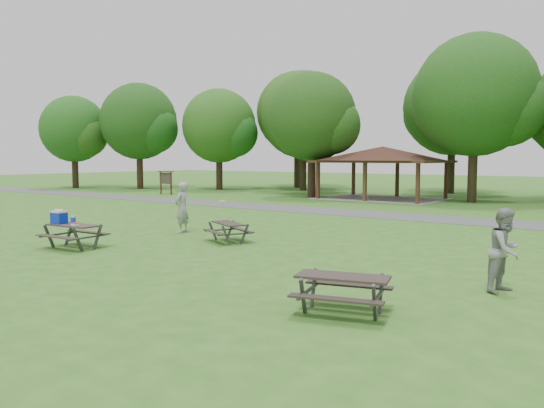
{
  "coord_description": "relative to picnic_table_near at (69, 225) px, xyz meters",
  "views": [
    {
      "loc": [
        12.21,
        -11.15,
        2.95
      ],
      "look_at": [
        1.0,
        4.0,
        1.3
      ],
      "focal_mm": 35.0,
      "sensor_mm": 36.0,
      "label": 1
    }
  ],
  "objects": [
    {
      "name": "ground",
      "position": [
        3.39,
        1.28,
        -0.74
      ],
      "size": [
        160.0,
        160.0,
        0.0
      ],
      "primitive_type": "plane",
      "color": "#31681D",
      "rests_on": "ground"
    },
    {
      "name": "asphalt_path",
      "position": [
        3.39,
        15.28,
        -0.73
      ],
      "size": [
        120.0,
        3.2,
        0.02
      ],
      "primitive_type": "cube",
      "color": "#4C4C4F",
      "rests_on": "ground"
    },
    {
      "name": "pavilion",
      "position": [
        -0.61,
        25.28,
        2.32
      ],
      "size": [
        8.6,
        7.01,
        3.76
      ],
      "color": "#3A1E15",
      "rests_on": "ground"
    },
    {
      "name": "notice_board",
      "position": [
        -16.61,
        19.28,
        0.57
      ],
      "size": [
        1.6,
        0.3,
        1.88
      ],
      "color": "#392315",
      "rests_on": "ground"
    },
    {
      "name": "tree_row_a",
      "position": [
        -24.52,
        23.31,
        5.41
      ],
      "size": [
        7.56,
        7.2,
        9.97
      ],
      "color": "black",
      "rests_on": "ground"
    },
    {
      "name": "tree_row_b",
      "position": [
        -17.53,
        26.81,
        4.93
      ],
      "size": [
        7.14,
        6.8,
        9.28
      ],
      "color": "black",
      "rests_on": "ground"
    },
    {
      "name": "tree_row_c",
      "position": [
        -10.52,
        30.31,
        5.8
      ],
      "size": [
        8.19,
        7.8,
        10.67
      ],
      "color": "black",
      "rests_on": "ground"
    },
    {
      "name": "tree_row_d",
      "position": [
        -5.53,
        23.81,
        5.03
      ],
      "size": [
        6.93,
        6.6,
        9.27
      ],
      "color": "black",
      "rests_on": "ground"
    },
    {
      "name": "tree_row_e",
      "position": [
        5.49,
        26.31,
        6.04
      ],
      "size": [
        8.4,
        8.0,
        11.02
      ],
      "color": "black",
      "rests_on": "ground"
    },
    {
      "name": "tree_deep_a",
      "position": [
        -13.51,
        33.81,
        6.39
      ],
      "size": [
        8.4,
        8.0,
        11.38
      ],
      "color": "black",
      "rests_on": "ground"
    },
    {
      "name": "tree_deep_b",
      "position": [
        1.49,
        34.31,
        6.15
      ],
      "size": [
        8.4,
        8.0,
        11.13
      ],
      "color": "black",
      "rests_on": "ground"
    },
    {
      "name": "tree_flank_left",
      "position": [
        -30.53,
        20.31,
        4.79
      ],
      "size": [
        6.72,
        6.4,
        8.93
      ],
      "color": "black",
      "rests_on": "ground"
    },
    {
      "name": "picnic_table_near",
      "position": [
        0.0,
        0.0,
        0.0
      ],
      "size": [
        1.98,
        1.64,
        1.29
      ],
      "color": "#332A25",
      "rests_on": "ground"
    },
    {
      "name": "picnic_table_middle",
      "position": [
        3.42,
        4.02,
        -0.22
      ],
      "size": [
        2.02,
        1.87,
        0.7
      ],
      "color": "#2D2520",
      "rests_on": "ground"
    },
    {
      "name": "picnic_table_far",
      "position": [
        10.81,
        -1.16,
        -0.18
      ],
      "size": [
        2.05,
        1.82,
        0.75
      ],
      "color": "#2D2421",
      "rests_on": "ground"
    },
    {
      "name": "frisbee_in_flight",
      "position": [
        2.97,
        4.23,
        0.66
      ],
      "size": [
        0.3,
        0.3,
        0.02
      ],
      "color": "yellow",
      "rests_on": "ground"
    },
    {
      "name": "frisbee_thrower",
      "position": [
        0.4,
        4.7,
        0.26
      ],
      "size": [
        0.63,
        0.82,
        2.0
      ],
      "primitive_type": "imported",
      "rotation": [
        0.0,
        0.0,
        -1.35
      ],
      "color": "#98989B",
      "rests_on": "ground"
    },
    {
      "name": "frisbee_catcher",
      "position": [
        12.89,
        2.4,
        0.19
      ],
      "size": [
        0.91,
        1.05,
        1.86
      ],
      "primitive_type": "imported",
      "rotation": [
        0.0,
        0.0,
        1.32
      ],
      "color": "gray",
      "rests_on": "ground"
    }
  ]
}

